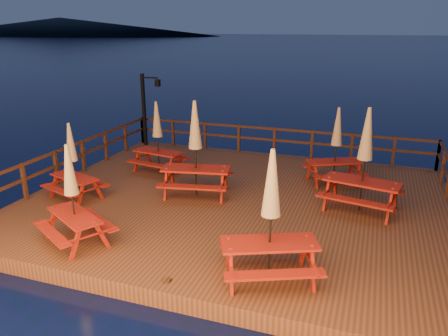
{
  "coord_description": "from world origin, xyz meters",
  "views": [
    {
      "loc": [
        3.64,
        -11.43,
        5.3
      ],
      "look_at": [
        -0.6,
        0.6,
        1.1
      ],
      "focal_mm": 35.0,
      "sensor_mm": 36.0,
      "label": 1
    }
  ],
  "objects_px": {
    "lamp_post": "(147,103)",
    "picnic_table_0": "(158,136)",
    "picnic_table_2": "(72,160)",
    "picnic_table_1": "(72,193)"
  },
  "relations": [
    {
      "from": "lamp_post",
      "to": "picnic_table_0",
      "type": "distance_m",
      "value": 3.72
    },
    {
      "from": "lamp_post",
      "to": "picnic_table_2",
      "type": "distance_m",
      "value": 6.17
    },
    {
      "from": "picnic_table_2",
      "to": "lamp_post",
      "type": "bearing_deg",
      "value": 116.6
    },
    {
      "from": "lamp_post",
      "to": "picnic_table_1",
      "type": "relative_size",
      "value": 1.25
    },
    {
      "from": "lamp_post",
      "to": "picnic_table_0",
      "type": "xyz_separation_m",
      "value": [
        2.06,
        -3.05,
        -0.52
      ]
    },
    {
      "from": "picnic_table_0",
      "to": "picnic_table_2",
      "type": "distance_m",
      "value": 3.25
    },
    {
      "from": "picnic_table_2",
      "to": "picnic_table_1",
      "type": "bearing_deg",
      "value": -34.13
    },
    {
      "from": "lamp_post",
      "to": "picnic_table_1",
      "type": "xyz_separation_m",
      "value": [
        2.68,
        -8.4,
        -0.55
      ]
    },
    {
      "from": "picnic_table_1",
      "to": "picnic_table_2",
      "type": "bearing_deg",
      "value": 157.26
    },
    {
      "from": "lamp_post",
      "to": "picnic_table_0",
      "type": "relative_size",
      "value": 1.22
    }
  ]
}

